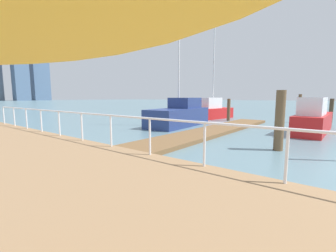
# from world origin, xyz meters

# --- Properties ---
(ground_plane) EXTENTS (300.00, 300.00, 0.00)m
(ground_plane) POSITION_xyz_m (0.00, 20.00, 0.00)
(ground_plane) COLOR slate
(floating_dock) EXTENTS (14.82, 2.00, 0.18)m
(floating_dock) POSITION_xyz_m (3.91, 7.71, 0.09)
(floating_dock) COLOR brown
(floating_dock) RESTS_ON ground_plane
(boardwalk_railing) EXTENTS (0.06, 22.93, 1.08)m
(boardwalk_railing) POSITION_xyz_m (-3.15, 6.93, 1.24)
(boardwalk_railing) COLOR white
(boardwalk_railing) RESTS_ON boardwalk
(dock_piling_0) EXTENTS (0.35, 0.35, 2.31)m
(dock_piling_0) POSITION_xyz_m (1.53, 3.65, 1.15)
(dock_piling_0) COLOR brown
(dock_piling_0) RESTS_ON ground_plane
(dock_piling_1) EXTENTS (0.24, 0.24, 2.28)m
(dock_piling_1) POSITION_xyz_m (12.64, 4.55, 1.14)
(dock_piling_1) COLOR brown
(dock_piling_1) RESTS_ON ground_plane
(dock_piling_2) EXTENTS (0.30, 0.30, 1.93)m
(dock_piling_2) POSITION_xyz_m (14.67, 2.58, 0.97)
(dock_piling_2) COLOR #473826
(dock_piling_2) RESTS_ON ground_plane
(dock_piling_3) EXTENTS (0.28, 0.28, 1.91)m
(dock_piling_3) POSITION_xyz_m (10.92, 9.70, 0.96)
(dock_piling_3) COLOR brown
(dock_piling_3) RESTS_ON ground_plane
(moored_boat_0) EXTENTS (5.89, 1.56, 2.04)m
(moored_boat_0) POSITION_xyz_m (7.54, 3.12, 0.79)
(moored_boat_0) COLOR red
(moored_boat_0) RESTS_ON ground_plane
(moored_boat_1) EXTENTS (5.86, 2.55, 8.98)m
(moored_boat_1) POSITION_xyz_m (5.40, 11.04, 0.81)
(moored_boat_1) COLOR navy
(moored_boat_1) RESTS_ON ground_plane
(moored_boat_2) EXTENTS (5.18, 2.23, 8.48)m
(moored_boat_2) POSITION_xyz_m (11.65, 11.66, 0.80)
(moored_boat_2) COLOR red
(moored_boat_2) RESTS_ON ground_plane
(skyline_tower_6) EXTENTS (8.08, 7.80, 80.40)m
(skyline_tower_6) POSITION_xyz_m (45.56, 156.21, 40.20)
(skyline_tower_6) COLOR slate
(skyline_tower_6) RESTS_ON ground_plane
(skyline_tower_7) EXTENTS (10.28, 11.18, 66.01)m
(skyline_tower_7) POSITION_xyz_m (59.40, 164.49, 33.00)
(skyline_tower_7) COLOR slate
(skyline_tower_7) RESTS_ON ground_plane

